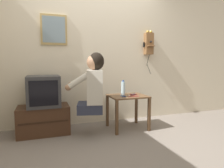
# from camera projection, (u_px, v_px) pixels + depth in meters

# --- Properties ---
(ground_plane) EXTENTS (14.00, 14.00, 0.00)m
(ground_plane) POSITION_uv_depth(u_px,v_px,m) (116.00, 146.00, 2.58)
(ground_plane) COLOR slate
(wall_back) EXTENTS (6.80, 0.05, 2.55)m
(wall_back) POSITION_uv_depth(u_px,v_px,m) (94.00, 51.00, 3.50)
(wall_back) COLOR beige
(wall_back) RESTS_ON ground_plane
(side_table) EXTENTS (0.59, 0.50, 0.55)m
(side_table) POSITION_uv_depth(u_px,v_px,m) (128.00, 102.00, 3.22)
(side_table) COLOR brown
(side_table) RESTS_ON ground_plane
(person) EXTENTS (0.60, 0.50, 0.88)m
(person) POSITION_uv_depth(u_px,v_px,m) (93.00, 84.00, 2.92)
(person) COLOR #2D3347
(person) RESTS_ON ground_plane
(tv_stand) EXTENTS (0.74, 0.44, 0.42)m
(tv_stand) POSITION_uv_depth(u_px,v_px,m) (44.00, 120.00, 3.01)
(tv_stand) COLOR #422819
(tv_stand) RESTS_ON ground_plane
(television) EXTENTS (0.47, 0.51, 0.45)m
(television) POSITION_uv_depth(u_px,v_px,m) (44.00, 91.00, 2.98)
(television) COLOR #38383A
(television) RESTS_ON tv_stand
(wall_phone_antique) EXTENTS (0.20, 0.19, 0.82)m
(wall_phone_antique) POSITION_uv_depth(u_px,v_px,m) (149.00, 43.00, 3.75)
(wall_phone_antique) COLOR brown
(framed_picture) EXTENTS (0.41, 0.03, 0.48)m
(framed_picture) POSITION_uv_depth(u_px,v_px,m) (54.00, 30.00, 3.21)
(framed_picture) COLOR tan
(cell_phone_held) EXTENTS (0.07, 0.13, 0.01)m
(cell_phone_held) POSITION_uv_depth(u_px,v_px,m) (123.00, 96.00, 3.12)
(cell_phone_held) COLOR navy
(cell_phone_held) RESTS_ON side_table
(cell_phone_spare) EXTENTS (0.14, 0.12, 0.01)m
(cell_phone_spare) POSITION_uv_depth(u_px,v_px,m) (134.00, 94.00, 3.27)
(cell_phone_spare) COLOR maroon
(cell_phone_spare) RESTS_ON side_table
(water_bottle) EXTENTS (0.07, 0.07, 0.24)m
(water_bottle) POSITION_uv_depth(u_px,v_px,m) (123.00, 88.00, 3.30)
(water_bottle) COLOR silver
(water_bottle) RESTS_ON side_table
(toothbrush) EXTENTS (0.18, 0.01, 0.02)m
(toothbrush) POSITION_uv_depth(u_px,v_px,m) (133.00, 96.00, 3.09)
(toothbrush) COLOR #D83F4C
(toothbrush) RESTS_ON side_table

